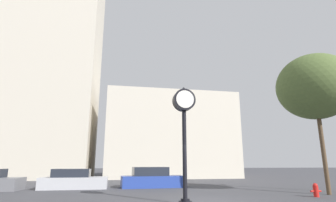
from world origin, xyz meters
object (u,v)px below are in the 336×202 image
object	(u,v)px
street_clock	(184,117)
fire_hydrant_far	(316,190)
car_blue	(152,179)
bare_tree	(315,87)
car_silver	(74,180)

from	to	relation	value
street_clock	fire_hydrant_far	bearing A→B (deg)	8.33
car_blue	fire_hydrant_far	world-z (taller)	car_blue
street_clock	bare_tree	size ratio (longest dim) A/B	0.63
car_blue	fire_hydrant_far	xyz separation A→B (m)	(7.64, -7.23, -0.26)
fire_hydrant_far	bare_tree	distance (m)	6.14
car_silver	fire_hydrant_far	size ratio (longest dim) A/B	6.49
car_silver	bare_tree	world-z (taller)	bare_tree
car_silver	car_blue	xyz separation A→B (m)	(5.51, 0.08, 0.04)
street_clock	fire_hydrant_far	distance (m)	8.12
car_silver	fire_hydrant_far	distance (m)	14.97
car_blue	bare_tree	xyz separation A→B (m)	(9.10, -6.45, 5.66)
street_clock	car_silver	xyz separation A→B (m)	(-5.86, 8.22, -3.19)
car_silver	car_blue	size ratio (longest dim) A/B	0.95
car_silver	fire_hydrant_far	xyz separation A→B (m)	(13.15, -7.15, -0.22)
bare_tree	fire_hydrant_far	bearing A→B (deg)	-151.78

